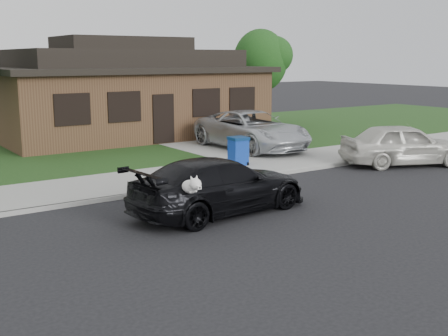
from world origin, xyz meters
TOP-DOWN VIEW (x-y plane):
  - ground at (0.00, 0.00)m, footprint 120.00×120.00m
  - sidewalk at (0.00, 5.00)m, footprint 60.00×3.00m
  - curb at (0.00, 3.50)m, footprint 60.00×0.12m
  - lawn at (0.00, 13.00)m, footprint 60.00×13.00m
  - driveway at (6.00, 10.00)m, footprint 4.50×13.00m
  - sedan at (0.09, 0.82)m, footprint 4.95×2.54m
  - minivan at (6.35, 7.78)m, footprint 2.60×5.57m
  - white_compact at (9.08, 2.36)m, footprint 4.79×3.45m
  - recycling_bin at (3.81, 5.19)m, footprint 0.65×0.67m
  - house at (4.00, 15.00)m, footprint 12.60×8.60m
  - tree_1 at (12.14, 14.40)m, footprint 3.15×3.00m

SIDE VIEW (x-z plane):
  - ground at x=0.00m, z-range 0.00..0.00m
  - sidewalk at x=0.00m, z-range 0.00..0.12m
  - curb at x=0.00m, z-range 0.00..0.12m
  - lawn at x=0.00m, z-range 0.00..0.13m
  - driveway at x=6.00m, z-range 0.00..0.14m
  - recycling_bin at x=3.81m, z-range 0.13..1.12m
  - sedan at x=0.09m, z-range 0.00..1.39m
  - white_compact at x=9.08m, z-range 0.00..1.51m
  - minivan at x=6.35m, z-range 0.14..1.68m
  - house at x=4.00m, z-range -0.19..4.46m
  - tree_1 at x=12.14m, z-range 1.09..6.34m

